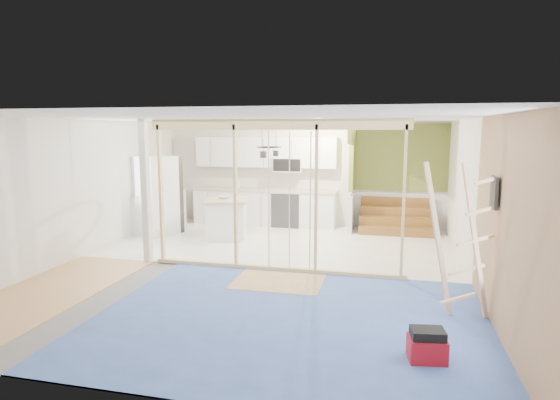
% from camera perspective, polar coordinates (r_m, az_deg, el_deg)
% --- Properties ---
extents(room, '(7.01, 8.01, 2.61)m').
position_cam_1_polar(room, '(7.94, -2.72, 0.50)').
color(room, slate).
rests_on(room, ground).
extents(floor_overlays, '(7.00, 8.00, 0.03)m').
position_cam_1_polar(floor_overlays, '(8.26, -2.05, -8.35)').
color(floor_overlays, white).
rests_on(floor_overlays, room).
extents(stud_frame, '(4.66, 0.14, 2.60)m').
position_cam_1_polar(stud_frame, '(7.98, -4.62, 2.74)').
color(stud_frame, beige).
rests_on(stud_frame, room).
extents(base_cabinets, '(4.45, 2.24, 0.93)m').
position_cam_1_polar(base_cabinets, '(11.71, -5.69, -1.01)').
color(base_cabinets, white).
rests_on(base_cabinets, room).
extents(upper_cabinets, '(3.60, 0.41, 0.85)m').
position_cam_1_polar(upper_cabinets, '(11.77, -1.51, 5.70)').
color(upper_cabinets, white).
rests_on(upper_cabinets, room).
extents(green_partition, '(2.25, 1.51, 2.60)m').
position_cam_1_polar(green_partition, '(11.30, 12.57, 0.92)').
color(green_partition, olive).
rests_on(green_partition, room).
extents(pot_rack, '(0.52, 0.52, 0.72)m').
position_cam_1_polar(pot_rack, '(9.77, -1.39, 6.14)').
color(pot_rack, black).
rests_on(pot_rack, room).
extents(sheathing_panel, '(0.02, 4.00, 2.60)m').
position_cam_1_polar(sheathing_panel, '(5.81, 26.03, -3.39)').
color(sheathing_panel, tan).
rests_on(sheathing_panel, room).
extents(electrical_panel, '(0.04, 0.30, 0.40)m').
position_cam_1_polar(electrical_panel, '(6.32, 24.64, 0.83)').
color(electrical_panel, '#35353A').
rests_on(electrical_panel, room).
extents(ceiling_light, '(0.32, 0.32, 0.08)m').
position_cam_1_polar(ceiling_light, '(10.58, 9.26, 9.17)').
color(ceiling_light, '#FFEABF').
rests_on(ceiling_light, room).
extents(fridge, '(1.06, 1.02, 1.82)m').
position_cam_1_polar(fridge, '(11.07, -14.92, 0.49)').
color(fridge, white).
rests_on(fridge, room).
extents(island, '(1.10, 1.10, 0.89)m').
position_cam_1_polar(island, '(10.43, -6.53, -2.35)').
color(island, white).
rests_on(island, room).
extents(bowl, '(0.31, 0.31, 0.06)m').
position_cam_1_polar(bowl, '(10.42, -6.81, 0.32)').
color(bowl, silver).
rests_on(bowl, island).
extents(soap_bottle_a, '(0.13, 0.13, 0.27)m').
position_cam_1_polar(soap_bottle_a, '(11.90, -5.13, 2.05)').
color(soap_bottle_a, silver).
rests_on(soap_bottle_a, base_cabinets).
extents(soap_bottle_b, '(0.11, 0.11, 0.18)m').
position_cam_1_polar(soap_bottle_b, '(11.52, 4.95, 1.63)').
color(soap_bottle_b, silver).
rests_on(soap_bottle_b, base_cabinets).
extents(toolbox, '(0.42, 0.34, 0.36)m').
position_cam_1_polar(toolbox, '(5.35, 17.49, -16.65)').
color(toolbox, maroon).
rests_on(toolbox, room).
extents(ladder, '(1.06, 0.22, 2.01)m').
position_cam_1_polar(ladder, '(6.31, 21.24, -4.71)').
color(ladder, '#E4B88B').
rests_on(ladder, room).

